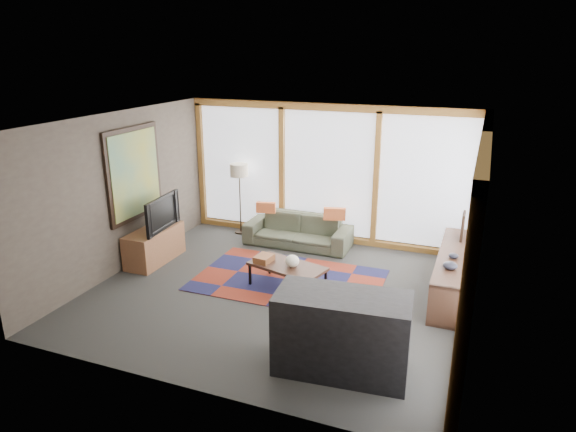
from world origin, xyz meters
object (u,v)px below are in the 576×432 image
at_px(coffee_table, 287,277).
at_px(bar_counter, 342,333).
at_px(sofa, 298,231).
at_px(floor_lamp, 240,199).
at_px(tv_console, 155,245).
at_px(bookshelf, 452,272).
at_px(television, 158,213).

xyz_separation_m(coffee_table, bar_counter, (1.35, -1.75, 0.28)).
relative_size(sofa, floor_lamp, 1.39).
xyz_separation_m(floor_lamp, tv_console, (-0.75, -1.84, -0.41)).
height_order(sofa, bar_counter, bar_counter).
bearing_deg(bookshelf, tv_console, -172.22).
height_order(sofa, bookshelf, bookshelf).
distance_m(bookshelf, bar_counter, 2.77).
distance_m(bookshelf, television, 4.88).
height_order(bookshelf, television, television).
relative_size(floor_lamp, coffee_table, 1.22).
relative_size(floor_lamp, bookshelf, 0.58).
relative_size(coffee_table, tv_console, 0.99).
bearing_deg(bar_counter, bookshelf, 63.24).
distance_m(television, bar_counter, 4.28).
relative_size(coffee_table, bookshelf, 0.48).
bearing_deg(television, sofa, -55.82).
distance_m(sofa, bar_counter, 3.96).
bearing_deg(bookshelf, sofa, 161.56).
relative_size(sofa, bookshelf, 0.81).
distance_m(floor_lamp, coffee_table, 2.72).
relative_size(sofa, television, 1.93).
xyz_separation_m(sofa, television, (-1.97, -1.56, 0.59)).
relative_size(bookshelf, television, 2.37).
relative_size(tv_console, bar_counter, 0.78).
xyz_separation_m(tv_console, television, (0.08, 0.05, 0.59)).
relative_size(coffee_table, television, 1.14).
bearing_deg(coffee_table, television, 175.21).
distance_m(tv_console, television, 0.59).
xyz_separation_m(sofa, bar_counter, (1.82, -3.51, 0.19)).
distance_m(floor_lamp, tv_console, 2.03).
bearing_deg(bookshelf, bar_counter, -111.48).
distance_m(floor_lamp, bookshelf, 4.32).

